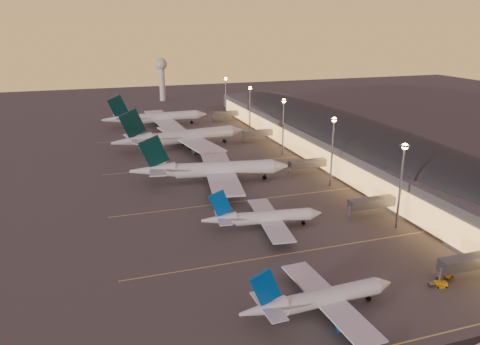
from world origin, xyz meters
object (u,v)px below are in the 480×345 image
airliner_wide_far (156,118)px  radar_tower (162,72)px  baggage_tug_a (438,284)px  baggage_tug_b (445,276)px  airliner_wide_near (211,170)px  airliner_wide_mid (181,137)px  airliner_narrow_north (263,218)px  airliner_narrow_south (320,299)px

airliner_wide_far → radar_tower: 98.05m
baggage_tug_a → baggage_tug_b: bearing=47.7°
airliner_wide_near → airliner_wide_mid: airliner_wide_mid is taller
airliner_wide_near → baggage_tug_b: 92.60m
airliner_wide_mid → airliner_narrow_north: bearing=-97.3°
airliner_wide_near → baggage_tug_a: airliner_wide_near is taller
airliner_narrow_north → airliner_wide_near: bearing=101.8°
airliner_wide_far → radar_tower: size_ratio=1.89×
airliner_wide_far → airliner_narrow_south: bearing=-91.8°
radar_tower → baggage_tug_a: radar_tower is taller
airliner_narrow_south → airliner_wide_far: airliner_wide_far is taller
airliner_narrow_north → airliner_wide_near: size_ratio=0.61×
airliner_narrow_north → airliner_wide_near: airliner_wide_near is taller
airliner_wide_mid → baggage_tug_a: bearing=-87.3°
baggage_tug_a → baggage_tug_b: 5.07m
airliner_narrow_north → radar_tower: radar_tower is taller
airliner_narrow_south → airliner_wide_mid: airliner_wide_mid is taller
airliner_wide_mid → baggage_tug_b: (35.18, -139.20, -4.94)m
baggage_tug_a → airliner_narrow_north: bearing=137.0°
airliner_wide_near → airliner_wide_far: bearing=101.8°
airliner_wide_mid → airliner_wide_far: bearing=84.3°
airliner_wide_mid → radar_tower: bearing=74.3°
airliner_narrow_south → airliner_wide_far: bearing=88.8°
baggage_tug_a → airliner_narrow_south: bearing=-164.3°
radar_tower → baggage_tug_b: (19.35, -288.01, -21.30)m
airliner_narrow_south → airliner_narrow_north: bearing=82.3°
baggage_tug_a → airliner_wide_mid: bearing=117.3°
baggage_tug_b → airliner_narrow_north: bearing=113.9°
airliner_wide_far → airliner_wide_mid: bearing=-88.9°
airliner_wide_near → airliner_wide_far: size_ratio=0.98×
radar_tower → airliner_wide_far: bearing=-101.7°
airliner_wide_mid → radar_tower: (15.83, 148.81, 16.36)m
airliner_wide_near → baggage_tug_b: size_ratio=13.31×
airliner_narrow_north → baggage_tug_a: (26.88, -42.98, -2.81)m
airliner_wide_mid → baggage_tug_a: size_ratio=15.31×
airliner_narrow_north → airliner_wide_mid: (-4.04, 98.97, 2.15)m
airliner_wide_far → baggage_tug_a: (34.65, -196.15, -4.52)m
airliner_wide_mid → radar_tower: 150.54m
airliner_narrow_north → baggage_tug_b: airliner_narrow_north is taller
airliner_narrow_south → airliner_wide_far: size_ratio=0.58×
airliner_narrow_south → baggage_tug_b: size_ratio=7.92×
airliner_wide_near → baggage_tug_a: 93.67m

